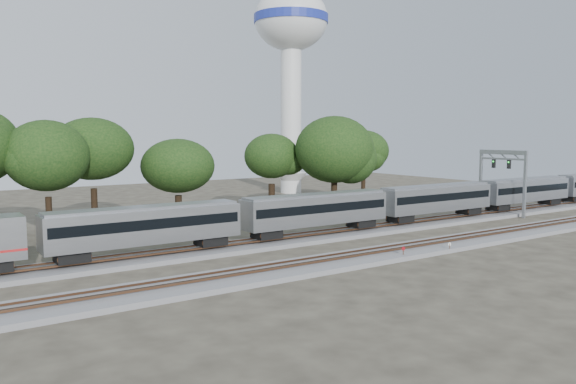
% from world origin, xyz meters
% --- Properties ---
extents(ground, '(160.00, 160.00, 0.00)m').
position_xyz_m(ground, '(0.00, 0.00, 0.00)').
color(ground, '#383328').
rests_on(ground, ground).
extents(track_far, '(160.00, 5.00, 0.73)m').
position_xyz_m(track_far, '(0.00, 6.00, 0.21)').
color(track_far, slate).
rests_on(track_far, ground).
extents(track_near, '(160.00, 5.00, 0.73)m').
position_xyz_m(track_near, '(0.00, -4.00, 0.21)').
color(track_near, slate).
rests_on(track_near, ground).
extents(train, '(105.05, 2.99, 4.41)m').
position_xyz_m(train, '(15.06, 6.00, 3.11)').
color(train, '#B2B4B9').
rests_on(train, ground).
extents(switch_stand_red, '(0.35, 0.07, 1.10)m').
position_xyz_m(switch_stand_red, '(6.36, -5.80, 0.70)').
color(switch_stand_red, '#512D19').
rests_on(switch_stand_red, ground).
extents(switch_stand_white, '(0.31, 0.12, 1.00)m').
position_xyz_m(switch_stand_white, '(11.62, -6.38, 0.64)').
color(switch_stand_white, '#512D19').
rests_on(switch_stand_white, ground).
extents(switch_lever, '(0.57, 0.43, 0.30)m').
position_xyz_m(switch_lever, '(5.50, -5.54, 0.15)').
color(switch_lever, '#512D19').
rests_on(switch_lever, ground).
extents(water_tower, '(13.30, 13.30, 36.82)m').
position_xyz_m(water_tower, '(29.70, 45.38, 27.28)').
color(water_tower, silver).
rests_on(water_tower, ground).
extents(signal_gantry, '(0.60, 7.11, 8.65)m').
position_xyz_m(signal_gantry, '(36.71, 6.00, 6.30)').
color(signal_gantry, gray).
rests_on(signal_gantry, ground).
extents(tree_2, '(8.80, 8.80, 12.41)m').
position_xyz_m(tree_2, '(-17.39, 18.40, 8.64)').
color(tree_2, black).
rests_on(tree_2, ground).
extents(tree_3, '(9.32, 9.32, 13.14)m').
position_xyz_m(tree_3, '(-12.14, 21.75, 9.15)').
color(tree_3, black).
rests_on(tree_3, ground).
extents(tree_4, '(7.32, 7.32, 10.32)m').
position_xyz_m(tree_4, '(-3.50, 19.37, 7.18)').
color(tree_4, black).
rests_on(tree_4, ground).
extents(tree_5, '(8.03, 8.03, 11.31)m').
position_xyz_m(tree_5, '(10.87, 22.37, 7.88)').
color(tree_5, black).
rests_on(tree_5, ground).
extents(tree_6, '(8.94, 8.94, 12.60)m').
position_xyz_m(tree_6, '(16.68, 16.55, 8.78)').
color(tree_6, black).
rests_on(tree_6, ground).
extents(tree_7, '(8.42, 8.42, 11.87)m').
position_xyz_m(tree_7, '(28.16, 23.84, 8.26)').
color(tree_7, black).
rests_on(tree_7, ground).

